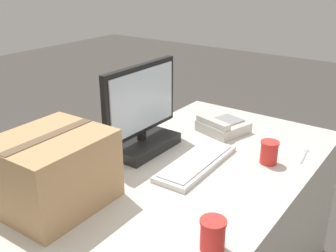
{
  "coord_description": "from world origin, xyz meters",
  "views": [
    {
      "loc": [
        -1.15,
        -0.8,
        1.55
      ],
      "look_at": [
        0.15,
        0.14,
        0.9
      ],
      "focal_mm": 42.0,
      "sensor_mm": 36.0,
      "label": 1
    }
  ],
  "objects": [
    {
      "name": "spoon",
      "position": [
        0.54,
        -0.36,
        0.76
      ],
      "size": [
        0.16,
        0.04,
        0.0
      ],
      "rotation": [
        0.0,
        0.0,
        0.15
      ],
      "color": "#B2B2B7",
      "rests_on": "office_desk"
    },
    {
      "name": "paper_cup_left",
      "position": [
        -0.28,
        -0.34,
        0.81
      ],
      "size": [
        0.08,
        0.08,
        0.1
      ],
      "color": "red",
      "rests_on": "office_desk"
    },
    {
      "name": "keyboard",
      "position": [
        0.15,
        -0.01,
        0.77
      ],
      "size": [
        0.46,
        0.17,
        0.03
      ],
      "rotation": [
        0.0,
        0.0,
        0.03
      ],
      "color": "silver",
      "rests_on": "office_desk"
    },
    {
      "name": "cardboard_box",
      "position": [
        -0.39,
        0.24,
        0.89
      ],
      "size": [
        0.38,
        0.33,
        0.27
      ],
      "rotation": [
        0.0,
        0.0,
        0.02
      ],
      "color": "tan",
      "rests_on": "office_desk"
    },
    {
      "name": "monitor",
      "position": [
        0.14,
        0.28,
        0.9
      ],
      "size": [
        0.47,
        0.22,
        0.4
      ],
      "color": "black",
      "rests_on": "office_desk"
    },
    {
      "name": "desk_phone",
      "position": [
        0.54,
        0.08,
        0.79
      ],
      "size": [
        0.26,
        0.26,
        0.08
      ],
      "rotation": [
        0.0,
        0.0,
        -0.27
      ],
      "color": "beige",
      "rests_on": "office_desk"
    },
    {
      "name": "paper_cup_right",
      "position": [
        0.35,
        -0.26,
        0.81
      ],
      "size": [
        0.08,
        0.08,
        0.1
      ],
      "color": "red",
      "rests_on": "office_desk"
    }
  ]
}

